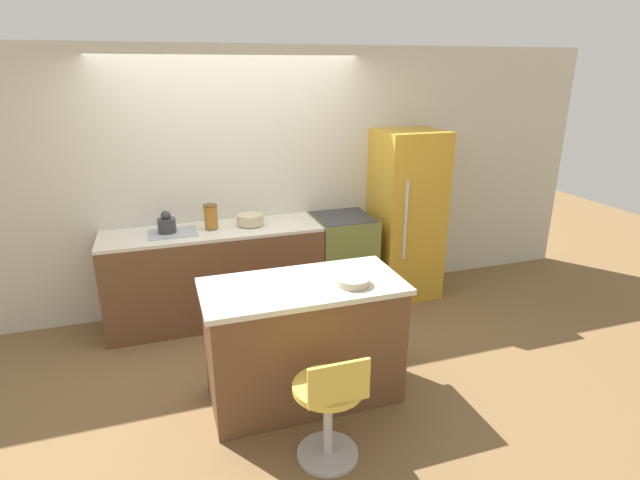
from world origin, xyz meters
TOP-DOWN VIEW (x-y plane):
  - ground_plane at (0.00, 0.00)m, footprint 14.00×14.00m
  - wall_back at (0.00, 0.66)m, footprint 8.00×0.06m
  - back_counter at (-0.31, 0.32)m, footprint 2.05×0.61m
  - kitchen_island at (0.16, -1.14)m, footprint 1.44×0.70m
  - oven_range at (1.02, 0.32)m, footprint 0.59×0.62m
  - refrigerator at (1.74, 0.31)m, footprint 0.66×0.65m
  - stool_chair at (0.12, -1.83)m, footprint 0.45×0.45m
  - kettle at (-0.71, 0.35)m, footprint 0.16×0.16m
  - mixing_bowl at (0.07, 0.35)m, footprint 0.25×0.25m
  - canister_jar at (-0.31, 0.35)m, footprint 0.13×0.13m
  - fruit_bowl at (0.49, -1.27)m, footprint 0.24×0.24m

SIDE VIEW (x-z plane):
  - ground_plane at x=0.00m, z-range 0.00..0.00m
  - stool_chair at x=0.12m, z-range -0.01..0.79m
  - back_counter at x=-0.31m, z-range 0.00..0.94m
  - kitchen_island at x=0.16m, z-range 0.00..0.94m
  - oven_range at x=1.02m, z-range 0.00..0.94m
  - refrigerator at x=1.74m, z-range 0.00..1.79m
  - fruit_bowl at x=0.49m, z-range 0.93..0.99m
  - mixing_bowl at x=0.07m, z-range 0.94..1.04m
  - kettle at x=-0.71m, z-range 0.92..1.13m
  - canister_jar at x=-0.31m, z-range 0.94..1.17m
  - wall_back at x=0.00m, z-range 0.00..2.60m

